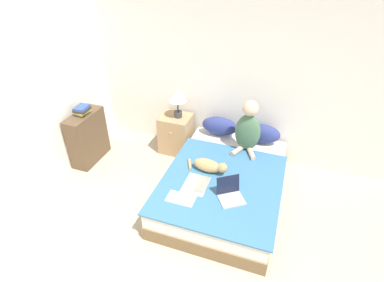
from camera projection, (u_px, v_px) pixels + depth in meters
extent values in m
cube|color=white|center=(245.00, 81.00, 4.41)|extent=(5.81, 0.05, 2.55)
cube|color=white|center=(34.00, 102.00, 3.83)|extent=(0.05, 4.13, 2.55)
cube|color=brown|center=(224.00, 190.00, 4.17)|extent=(1.46, 2.11, 0.20)
cube|color=silver|center=(225.00, 179.00, 4.06)|extent=(1.44, 2.07, 0.20)
cube|color=teal|center=(221.00, 183.00, 3.83)|extent=(1.51, 1.69, 0.02)
cube|color=silver|center=(181.00, 199.00, 3.58)|extent=(0.34, 0.20, 0.01)
cube|color=silver|center=(196.00, 184.00, 3.79)|extent=(0.30, 0.39, 0.01)
ellipsoid|color=navy|center=(219.00, 126.00, 4.70)|extent=(0.56, 0.25, 0.30)
ellipsoid|color=navy|center=(262.00, 133.00, 4.52)|extent=(0.56, 0.25, 0.30)
ellipsoid|color=#476B4C|center=(248.00, 132.00, 4.28)|extent=(0.36, 0.20, 0.58)
sphere|color=#DBB293|center=(251.00, 108.00, 4.07)|extent=(0.22, 0.22, 0.22)
cylinder|color=#DBB293|center=(237.00, 150.00, 4.35)|extent=(0.17, 0.26, 0.07)
cylinder|color=#DBB293|center=(251.00, 153.00, 4.29)|extent=(0.17, 0.26, 0.07)
ellipsoid|color=tan|center=(207.00, 165.00, 3.97)|extent=(0.40, 0.21, 0.17)
sphere|color=tan|center=(223.00, 168.00, 3.88)|extent=(0.13, 0.13, 0.13)
cone|color=tan|center=(224.00, 164.00, 3.88)|extent=(0.06, 0.06, 0.06)
cone|color=tan|center=(222.00, 167.00, 3.82)|extent=(0.06, 0.06, 0.06)
cylinder|color=tan|center=(190.00, 164.00, 4.10)|extent=(0.12, 0.21, 0.04)
cube|color=#B7B7BC|center=(232.00, 200.00, 3.55)|extent=(0.37, 0.35, 0.02)
cube|color=black|center=(228.00, 184.00, 3.59)|extent=(0.27, 0.21, 0.23)
cube|color=tan|center=(176.00, 134.00, 4.98)|extent=(0.49, 0.43, 0.65)
sphere|color=tan|center=(170.00, 133.00, 4.73)|extent=(0.03, 0.03, 0.03)
cylinder|color=#38383D|center=(178.00, 114.00, 4.77)|extent=(0.13, 0.13, 0.09)
cylinder|color=#38383D|center=(178.00, 106.00, 4.69)|extent=(0.02, 0.02, 0.19)
cone|color=white|center=(178.00, 95.00, 4.59)|extent=(0.28, 0.28, 0.19)
cube|color=brown|center=(88.00, 137.00, 4.72)|extent=(0.28, 0.68, 0.83)
cube|color=#2D2D33|center=(82.00, 114.00, 4.49)|extent=(0.14, 0.20, 0.03)
cube|color=gold|center=(82.00, 112.00, 4.47)|extent=(0.18, 0.22, 0.04)
cube|color=#2D2D33|center=(82.00, 109.00, 4.45)|extent=(0.20, 0.23, 0.03)
cube|color=#334C8E|center=(81.00, 107.00, 4.43)|extent=(0.18, 0.22, 0.04)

